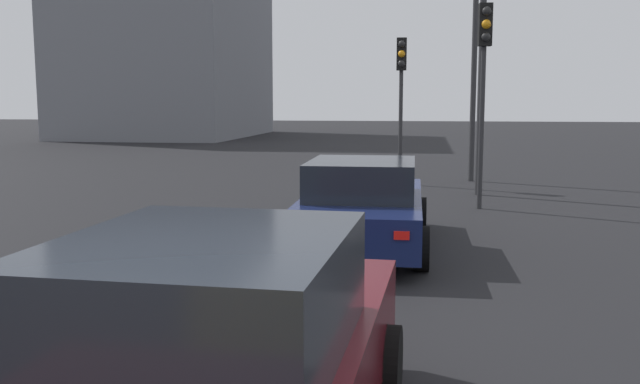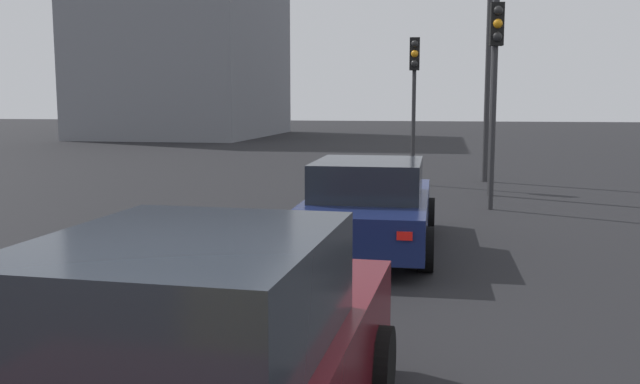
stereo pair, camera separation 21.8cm
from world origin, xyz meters
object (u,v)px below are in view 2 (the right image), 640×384
at_px(car_maroon_second, 201,370).
at_px(street_lamp_kerbside, 496,21).
at_px(car_navy_lead, 369,205).
at_px(traffic_light_near_right, 414,80).
at_px(traffic_light_near_left, 496,63).
at_px(street_lamp_far, 490,3).

distance_m(car_maroon_second, street_lamp_kerbside, 14.71).
distance_m(car_navy_lead, traffic_light_near_right, 9.07).
relative_size(traffic_light_near_left, traffic_light_near_right, 1.08).
height_order(traffic_light_near_left, street_lamp_far, street_lamp_far).
bearing_deg(traffic_light_near_right, street_lamp_kerbside, 44.53).
bearing_deg(traffic_light_near_right, traffic_light_near_left, 21.82).
relative_size(traffic_light_near_right, street_lamp_far, 0.46).
bearing_deg(car_maroon_second, traffic_light_near_left, -9.73).
relative_size(traffic_light_near_left, street_lamp_kerbside, 0.61).
relative_size(traffic_light_near_right, street_lamp_kerbside, 0.56).
distance_m(traffic_light_near_left, street_lamp_far, 5.81).
xyz_separation_m(traffic_light_near_right, street_lamp_kerbside, (-1.94, -2.05, 1.35)).
height_order(car_navy_lead, street_lamp_kerbside, street_lamp_kerbside).
height_order(traffic_light_near_left, traffic_light_near_right, traffic_light_near_left).
bearing_deg(street_lamp_kerbside, traffic_light_near_right, 46.62).
height_order(traffic_light_near_left, street_lamp_kerbside, street_lamp_kerbside).
xyz_separation_m(traffic_light_near_left, street_lamp_far, (5.46, -0.15, 1.99)).
relative_size(car_maroon_second, street_lamp_far, 0.50).
bearing_deg(street_lamp_kerbside, car_maroon_second, 169.67).
bearing_deg(traffic_light_near_left, traffic_light_near_right, -163.18).
relative_size(car_maroon_second, street_lamp_kerbside, 0.62).
height_order(car_maroon_second, traffic_light_near_left, traffic_light_near_left).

